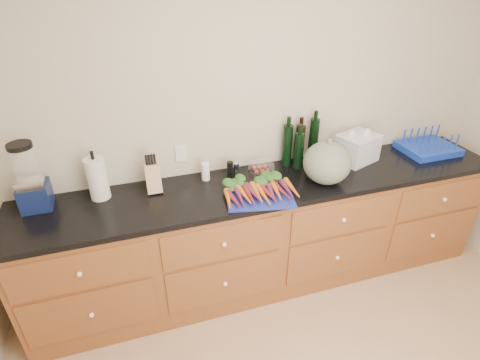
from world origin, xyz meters
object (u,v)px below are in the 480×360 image
object	(u,v)px
cutting_board	(259,196)
knife_block	(153,178)
carrots	(257,189)
tomato_box	(261,167)
blender_appliance	(31,181)
squash	(327,163)
paper_towel	(97,179)
dish_rack	(428,147)

from	to	relation	value
cutting_board	knife_block	xyz separation A→B (m)	(-0.68, 0.30, 0.09)
carrots	knife_block	xyz separation A→B (m)	(-0.68, 0.26, 0.06)
cutting_board	tomato_box	bearing A→B (deg)	67.97
cutting_board	blender_appliance	bearing A→B (deg)	167.46
squash	tomato_box	size ratio (longest dim) A/B	2.06
carrots	cutting_board	bearing A→B (deg)	-90.00
squash	paper_towel	world-z (taller)	squash
knife_block	cutting_board	bearing A→B (deg)	-23.93
blender_appliance	cutting_board	bearing A→B (deg)	-12.54
knife_block	dish_rack	world-z (taller)	knife_block
paper_towel	tomato_box	distance (m)	1.17
carrots	blender_appliance	size ratio (longest dim) A/B	1.07
carrots	blender_appliance	bearing A→B (deg)	168.91
carrots	tomato_box	xyz separation A→B (m)	(0.13, 0.29, 0.00)
dish_rack	paper_towel	bearing A→B (deg)	178.27
cutting_board	squash	bearing A→B (deg)	5.29
dish_rack	cutting_board	bearing A→B (deg)	-171.52
dish_rack	squash	bearing A→B (deg)	-169.98
cutting_board	knife_block	size ratio (longest dim) A/B	2.26
squash	paper_towel	bearing A→B (deg)	170.18
cutting_board	tomato_box	world-z (taller)	tomato_box
carrots	dish_rack	bearing A→B (deg)	7.15
tomato_box	cutting_board	bearing A→B (deg)	-112.03
squash	knife_block	xyz separation A→B (m)	(-1.21, 0.25, -0.05)
tomato_box	dish_rack	xyz separation A→B (m)	(1.48, -0.09, 0.00)
cutting_board	carrots	bearing A→B (deg)	90.00
cutting_board	knife_block	world-z (taller)	knife_block
blender_appliance	paper_towel	distance (m)	0.39
paper_towel	knife_block	xyz separation A→B (m)	(0.36, -0.02, -0.05)
tomato_box	dish_rack	bearing A→B (deg)	-3.49
carrots	tomato_box	size ratio (longest dim) A/B	2.95
blender_appliance	tomato_box	size ratio (longest dim) A/B	2.77
squash	blender_appliance	world-z (taller)	blender_appliance
paper_towel	dish_rack	distance (m)	2.65
knife_block	squash	bearing A→B (deg)	-11.75
squash	carrots	bearing A→B (deg)	-178.79
cutting_board	squash	distance (m)	0.55
cutting_board	paper_towel	bearing A→B (deg)	162.83
cutting_board	paper_towel	size ratio (longest dim) A/B	1.55
knife_block	tomato_box	bearing A→B (deg)	2.12
carrots	dish_rack	xyz separation A→B (m)	(1.61, 0.20, 0.00)
squash	tomato_box	bearing A→B (deg)	144.68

